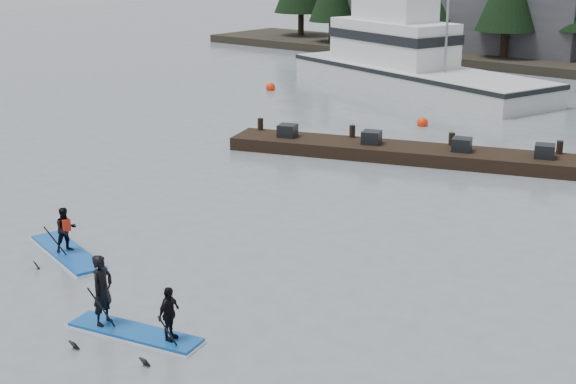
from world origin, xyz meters
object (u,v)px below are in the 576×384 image
Objects in this scene: fishing_boat_large at (410,75)px; paddleboard_solo at (67,241)px; floating_dock at (422,154)px; paddleboard_duo at (130,309)px.

paddleboard_solo is (6.67, -28.50, -0.34)m from fishing_boat_large.
floating_dock is at bearing 95.91° from paddleboard_solo.
paddleboard_solo is 5.26m from paddleboard_duo.
paddleboard_duo is at bearing -100.81° from floating_dock.
fishing_boat_large is 5.67× the size of paddleboard_duo.
floating_dock is 4.37× the size of paddleboard_solo.
paddleboard_duo is (11.58, -30.39, -0.14)m from fishing_boat_large.
fishing_boat_large is 32.52m from paddleboard_duo.
paddleboard_duo reaches higher than floating_dock.
paddleboard_duo is at bearing -6.35° from paddleboard_solo.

